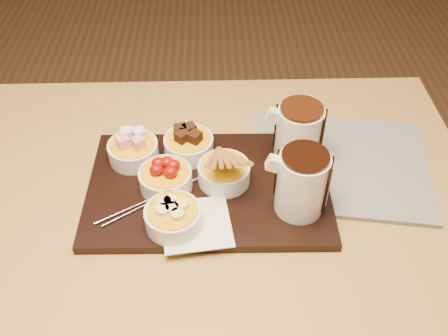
{
  "coord_description": "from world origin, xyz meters",
  "views": [
    {
      "loc": [
        0.08,
        -0.64,
        1.45
      ],
      "look_at": [
        0.1,
        0.02,
        0.81
      ],
      "focal_mm": 40.0,
      "sensor_mm": 36.0,
      "label": 1
    }
  ],
  "objects_px": {
    "pitcher_dark_chocolate": "(302,183)",
    "newspaper": "(337,163)",
    "dining_table": "(176,233)",
    "bowl_strawberries": "(166,179)",
    "pitcher_milk_chocolate": "(298,135)",
    "serving_board": "(208,187)"
  },
  "relations": [
    {
      "from": "pitcher_dark_chocolate",
      "to": "newspaper",
      "type": "height_order",
      "value": "pitcher_dark_chocolate"
    },
    {
      "from": "dining_table",
      "to": "bowl_strawberries",
      "type": "bearing_deg",
      "value": 118.77
    },
    {
      "from": "pitcher_milk_chocolate",
      "to": "newspaper",
      "type": "bearing_deg",
      "value": -1.17
    },
    {
      "from": "serving_board",
      "to": "newspaper",
      "type": "bearing_deg",
      "value": 14.61
    },
    {
      "from": "pitcher_dark_chocolate",
      "to": "pitcher_milk_chocolate",
      "type": "relative_size",
      "value": 1.0
    },
    {
      "from": "bowl_strawberries",
      "to": "pitcher_milk_chocolate",
      "type": "distance_m",
      "value": 0.27
    },
    {
      "from": "bowl_strawberries",
      "to": "pitcher_milk_chocolate",
      "type": "height_order",
      "value": "pitcher_milk_chocolate"
    },
    {
      "from": "serving_board",
      "to": "dining_table",
      "type": "bearing_deg",
      "value": -160.66
    },
    {
      "from": "dining_table",
      "to": "serving_board",
      "type": "bearing_deg",
      "value": 18.41
    },
    {
      "from": "serving_board",
      "to": "pitcher_dark_chocolate",
      "type": "distance_m",
      "value": 0.19
    },
    {
      "from": "serving_board",
      "to": "pitcher_dark_chocolate",
      "type": "height_order",
      "value": "pitcher_dark_chocolate"
    },
    {
      "from": "bowl_strawberries",
      "to": "pitcher_dark_chocolate",
      "type": "distance_m",
      "value": 0.25
    },
    {
      "from": "pitcher_dark_chocolate",
      "to": "pitcher_milk_chocolate",
      "type": "distance_m",
      "value": 0.13
    },
    {
      "from": "dining_table",
      "to": "serving_board",
      "type": "height_order",
      "value": "serving_board"
    },
    {
      "from": "serving_board",
      "to": "newspaper",
      "type": "height_order",
      "value": "serving_board"
    },
    {
      "from": "dining_table",
      "to": "newspaper",
      "type": "xyz_separation_m",
      "value": [
        0.33,
        0.09,
        0.1
      ]
    },
    {
      "from": "dining_table",
      "to": "newspaper",
      "type": "height_order",
      "value": "newspaper"
    },
    {
      "from": "bowl_strawberries",
      "to": "dining_table",
      "type": "bearing_deg",
      "value": -61.23
    },
    {
      "from": "pitcher_dark_chocolate",
      "to": "dining_table",
      "type": "bearing_deg",
      "value": 171.31
    },
    {
      "from": "bowl_strawberries",
      "to": "newspaper",
      "type": "bearing_deg",
      "value": 11.16
    },
    {
      "from": "serving_board",
      "to": "pitcher_milk_chocolate",
      "type": "distance_m",
      "value": 0.2
    },
    {
      "from": "dining_table",
      "to": "pitcher_dark_chocolate",
      "type": "relative_size",
      "value": 9.83
    }
  ]
}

